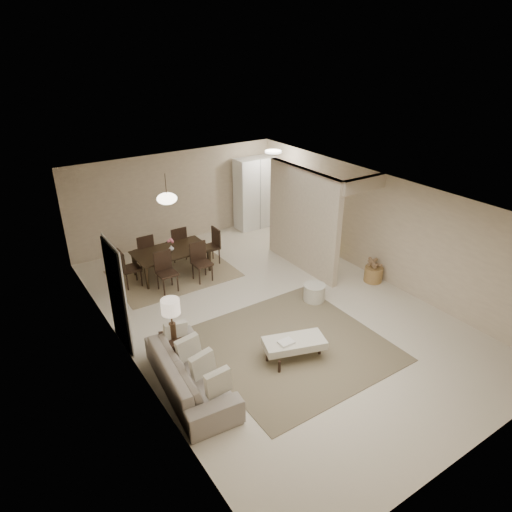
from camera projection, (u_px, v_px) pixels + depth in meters
floor at (271, 310)px, 9.63m from camera, size 9.00×9.00×0.00m
ceiling at (273, 197)px, 8.54m from camera, size 9.00×9.00×0.00m
back_wall at (176, 197)px, 12.46m from camera, size 6.00×0.00×6.00m
left_wall at (125, 301)px, 7.59m from camera, size 0.00×9.00×9.00m
right_wall at (377, 226)px, 10.58m from camera, size 0.00×9.00×9.00m
partition at (303, 220)px, 10.92m from camera, size 0.15×2.50×2.50m
doorway at (117, 297)px, 8.16m from camera, size 0.04×0.90×2.04m
pantry_cabinet at (255, 193)px, 13.46m from camera, size 1.20×0.55×2.10m
flush_light at (273, 152)px, 12.11m from camera, size 0.44×0.44×0.05m
living_rug at (292, 345)px, 8.53m from camera, size 3.20×3.20×0.01m
sofa at (191, 373)px, 7.36m from camera, size 2.29×1.06×0.65m
ottoman_bench at (294, 343)px, 8.08m from camera, size 1.19×0.82×0.39m
side_table at (175, 351)px, 7.95m from camera, size 0.64×0.64×0.55m
table_lamp at (171, 310)px, 7.59m from camera, size 0.32×0.32×0.76m
round_pouf at (314, 293)px, 9.92m from camera, size 0.48×0.48×0.38m
wicker_basket at (373, 274)px, 10.71m from camera, size 0.44×0.44×0.36m
dining_rug at (174, 274)px, 11.11m from camera, size 2.80×2.10×0.01m
dining_table at (173, 262)px, 10.98m from camera, size 1.79×1.01×0.63m
dining_chairs at (172, 257)px, 10.91m from camera, size 2.48×1.80×0.92m
vase at (171, 248)px, 10.81m from camera, size 0.14×0.14×0.13m
yellow_mat at (314, 258)px, 11.87m from camera, size 1.10×0.80×0.01m
pendant_light at (167, 199)px, 10.28m from camera, size 0.46×0.46×0.71m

